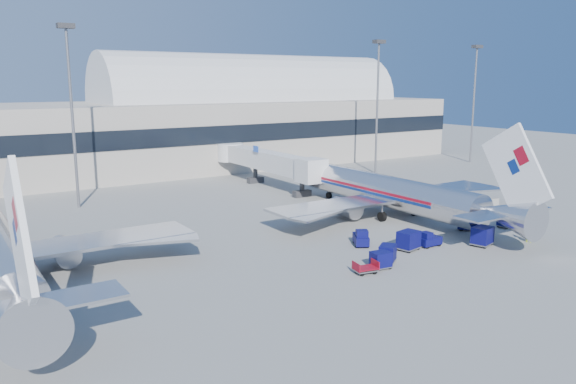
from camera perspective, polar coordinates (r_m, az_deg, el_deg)
ground at (r=58.00m, az=6.43°, el=-4.67°), size 260.00×260.00×0.00m
terminal at (r=101.67m, az=-20.51°, el=5.82°), size 170.00×28.15×21.00m
airliner_main at (r=67.08m, az=10.65°, el=-0.05°), size 32.00×37.26×12.07m
jetbridge_near at (r=86.31m, az=-2.63°, el=3.28°), size 4.40×27.50×6.25m
mast_west at (r=74.61m, az=-21.24°, el=9.68°), size 2.00×1.20×22.60m
mast_east at (r=98.14m, az=9.11°, el=10.47°), size 2.00×1.20×22.60m
mast_far_east at (r=116.36m, az=18.44°, el=10.14°), size 2.00×1.20×22.60m
barrier_near at (r=71.65m, az=16.61°, el=-1.64°), size 3.00×0.55×0.90m
barrier_mid at (r=74.15m, az=18.27°, el=-1.32°), size 3.00×0.55×0.90m
barrier_far at (r=76.71m, az=19.82°, el=-1.01°), size 3.00×0.55×0.90m
tug_lead at (r=56.31m, az=14.15°, el=-4.72°), size 2.30×1.19×1.49m
tug_right at (r=63.41m, az=17.87°, el=-3.10°), size 2.46×2.64×1.58m
tug_left at (r=55.31m, az=7.42°, el=-4.66°), size 2.43×2.87×1.68m
cart_train_a at (r=54.59m, az=12.15°, el=-4.79°), size 2.38×1.99×1.85m
cart_train_b at (r=50.67m, az=10.08°, el=-6.14°), size 2.25×2.15×1.57m
cart_train_c at (r=48.93m, az=9.40°, el=-6.80°), size 1.83×1.48×1.49m
cart_solo_near at (r=57.99m, az=19.15°, el=-4.21°), size 2.49×2.13×1.88m
cart_solo_far at (r=66.11m, az=21.32°, el=-2.63°), size 1.90×1.49×1.62m
cart_open_red at (r=47.71m, az=7.90°, el=-7.76°), size 2.15×1.69×0.52m
ramp_worker at (r=60.89m, az=23.29°, el=-3.85°), size 0.78×0.82×1.88m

